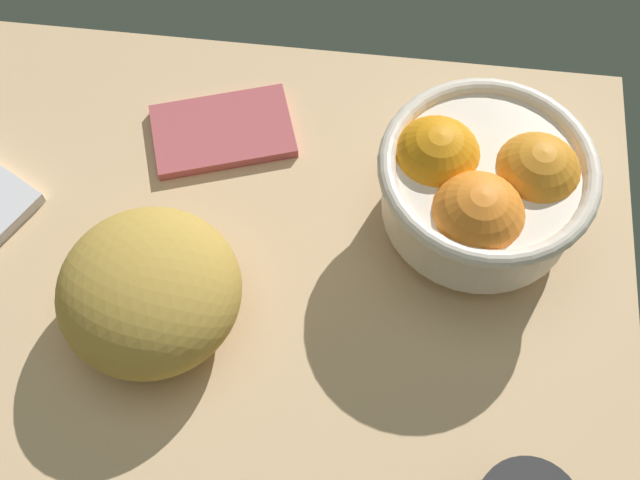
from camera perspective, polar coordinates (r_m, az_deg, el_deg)
name	(u,v)px	position (r cm, az deg, el deg)	size (l,w,h in cm)	color
ground_plane	(196,284)	(76.97, -8.59, -3.00)	(79.81, 55.57, 3.00)	#DAB182
fruit_bowl	(482,187)	(72.89, 11.13, 3.61)	(18.95, 18.95, 11.77)	silver
bread_loaf	(149,291)	(70.44, -11.70, -3.47)	(15.51, 15.48, 9.37)	#BB923D
napkin_spare	(226,131)	(82.84, -6.51, 7.47)	(13.63, 8.44, 1.11)	#B45057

